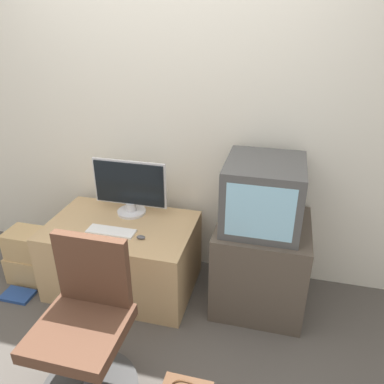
{
  "coord_description": "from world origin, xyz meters",
  "views": [
    {
      "loc": [
        0.78,
        -1.18,
        1.88
      ],
      "look_at": [
        0.23,
        1.02,
        0.78
      ],
      "focal_mm": 35.0,
      "sensor_mm": 36.0,
      "label": 1
    }
  ],
  "objects_px": {
    "mouse": "(141,237)",
    "cardboard_box_lower": "(32,266)",
    "crt_tv": "(263,194)",
    "keyboard": "(111,231)",
    "main_monitor": "(130,188)",
    "office_chair": "(86,333)",
    "book": "(18,295)"
  },
  "relations": [
    {
      "from": "mouse",
      "to": "cardboard_box_lower",
      "type": "bearing_deg",
      "value": 177.78
    },
    {
      "from": "crt_tv",
      "to": "mouse",
      "type": "bearing_deg",
      "value": -164.41
    },
    {
      "from": "keyboard",
      "to": "mouse",
      "type": "xyz_separation_m",
      "value": [
        0.23,
        -0.03,
        0.01
      ]
    },
    {
      "from": "main_monitor",
      "to": "cardboard_box_lower",
      "type": "relative_size",
      "value": 1.73
    },
    {
      "from": "mouse",
      "to": "office_chair",
      "type": "relative_size",
      "value": 0.07
    },
    {
      "from": "keyboard",
      "to": "book",
      "type": "xyz_separation_m",
      "value": [
        -0.69,
        -0.22,
        -0.52
      ]
    },
    {
      "from": "main_monitor",
      "to": "crt_tv",
      "type": "height_order",
      "value": "crt_tv"
    },
    {
      "from": "crt_tv",
      "to": "book",
      "type": "xyz_separation_m",
      "value": [
        -1.67,
        -0.4,
        -0.83
      ]
    },
    {
      "from": "crt_tv",
      "to": "cardboard_box_lower",
      "type": "bearing_deg",
      "value": -174.12
    },
    {
      "from": "main_monitor",
      "to": "office_chair",
      "type": "distance_m",
      "value": 1.08
    },
    {
      "from": "crt_tv",
      "to": "main_monitor",
      "type": "bearing_deg",
      "value": 173.62
    },
    {
      "from": "mouse",
      "to": "office_chair",
      "type": "bearing_deg",
      "value": -93.3
    },
    {
      "from": "mouse",
      "to": "book",
      "type": "height_order",
      "value": "mouse"
    },
    {
      "from": "main_monitor",
      "to": "mouse",
      "type": "relative_size",
      "value": 9.3
    },
    {
      "from": "cardboard_box_lower",
      "to": "office_chair",
      "type": "bearing_deg",
      "value": -39.33
    },
    {
      "from": "main_monitor",
      "to": "office_chair",
      "type": "xyz_separation_m",
      "value": [
        0.15,
        -1.01,
        -0.35
      ]
    },
    {
      "from": "mouse",
      "to": "office_chair",
      "type": "distance_m",
      "value": 0.71
    },
    {
      "from": "office_chair",
      "to": "cardboard_box_lower",
      "type": "distance_m",
      "value": 1.19
    },
    {
      "from": "cardboard_box_lower",
      "to": "keyboard",
      "type": "bearing_deg",
      "value": -0.69
    },
    {
      "from": "main_monitor",
      "to": "crt_tv",
      "type": "relative_size",
      "value": 1.07
    },
    {
      "from": "book",
      "to": "keyboard",
      "type": "bearing_deg",
      "value": 17.32
    },
    {
      "from": "keyboard",
      "to": "crt_tv",
      "type": "xyz_separation_m",
      "value": [
        0.98,
        0.18,
        0.31
      ]
    },
    {
      "from": "main_monitor",
      "to": "book",
      "type": "height_order",
      "value": "main_monitor"
    },
    {
      "from": "main_monitor",
      "to": "keyboard",
      "type": "height_order",
      "value": "main_monitor"
    },
    {
      "from": "keyboard",
      "to": "mouse",
      "type": "bearing_deg",
      "value": -6.99
    },
    {
      "from": "keyboard",
      "to": "crt_tv",
      "type": "relative_size",
      "value": 0.65
    },
    {
      "from": "keyboard",
      "to": "office_chair",
      "type": "relative_size",
      "value": 0.38
    },
    {
      "from": "main_monitor",
      "to": "cardboard_box_lower",
      "type": "xyz_separation_m",
      "value": [
        -0.74,
        -0.28,
        -0.63
      ]
    },
    {
      "from": "office_chair",
      "to": "book",
      "type": "bearing_deg",
      "value": 149.8
    },
    {
      "from": "cardboard_box_lower",
      "to": "book",
      "type": "distance_m",
      "value": 0.24
    },
    {
      "from": "mouse",
      "to": "cardboard_box_lower",
      "type": "relative_size",
      "value": 0.19
    },
    {
      "from": "book",
      "to": "crt_tv",
      "type": "bearing_deg",
      "value": 13.4
    }
  ]
}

